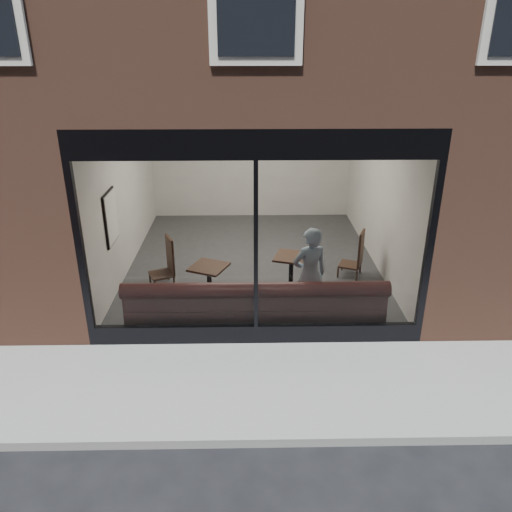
{
  "coord_description": "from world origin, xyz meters",
  "views": [
    {
      "loc": [
        -0.12,
        -4.4,
        4.23
      ],
      "look_at": [
        0.01,
        2.4,
        1.28
      ],
      "focal_mm": 35.0,
      "sensor_mm": 36.0,
      "label": 1
    }
  ],
  "objects_px": {
    "banquette": "(255,316)",
    "cafe_chair_right": "(350,265)",
    "cafe_chair_left": "(161,274)",
    "cafe_table_left": "(209,267)",
    "cafe_table_right": "(291,257)",
    "person": "(310,275)"
  },
  "relations": [
    {
      "from": "cafe_chair_left",
      "to": "cafe_chair_right",
      "type": "relative_size",
      "value": 1.08
    },
    {
      "from": "banquette",
      "to": "cafe_chair_right",
      "type": "relative_size",
      "value": 10.57
    },
    {
      "from": "banquette",
      "to": "cafe_table_left",
      "type": "distance_m",
      "value": 1.19
    },
    {
      "from": "cafe_table_right",
      "to": "cafe_chair_left",
      "type": "height_order",
      "value": "cafe_table_right"
    },
    {
      "from": "cafe_table_right",
      "to": "cafe_chair_right",
      "type": "height_order",
      "value": "cafe_table_right"
    },
    {
      "from": "cafe_chair_left",
      "to": "banquette",
      "type": "bearing_deg",
      "value": 114.32
    },
    {
      "from": "cafe_table_right",
      "to": "cafe_chair_left",
      "type": "distance_m",
      "value": 2.45
    },
    {
      "from": "banquette",
      "to": "cafe_chair_left",
      "type": "xyz_separation_m",
      "value": [
        -1.72,
        1.52,
        0.01
      ]
    },
    {
      "from": "cafe_table_left",
      "to": "cafe_chair_right",
      "type": "bearing_deg",
      "value": 23.45
    },
    {
      "from": "cafe_table_left",
      "to": "cafe_chair_right",
      "type": "height_order",
      "value": "cafe_table_left"
    },
    {
      "from": "person",
      "to": "cafe_table_left",
      "type": "xyz_separation_m",
      "value": [
        -1.64,
        0.46,
        -0.06
      ]
    },
    {
      "from": "banquette",
      "to": "cafe_table_right",
      "type": "height_order",
      "value": "cafe_table_right"
    },
    {
      "from": "cafe_chair_left",
      "to": "cafe_chair_right",
      "type": "height_order",
      "value": "cafe_chair_left"
    },
    {
      "from": "cafe_table_right",
      "to": "cafe_chair_right",
      "type": "distance_m",
      "value": 1.5
    },
    {
      "from": "banquette",
      "to": "cafe_chair_right",
      "type": "distance_m",
      "value": 2.65
    },
    {
      "from": "person",
      "to": "cafe_table_left",
      "type": "distance_m",
      "value": 1.7
    },
    {
      "from": "cafe_table_right",
      "to": "cafe_table_left",
      "type": "bearing_deg",
      "value": -164.16
    },
    {
      "from": "banquette",
      "to": "cafe_chair_right",
      "type": "bearing_deg",
      "value": 45.41
    },
    {
      "from": "person",
      "to": "cafe_table_right",
      "type": "distance_m",
      "value": 0.89
    },
    {
      "from": "cafe_table_left",
      "to": "cafe_chair_left",
      "type": "distance_m",
      "value": 1.33
    },
    {
      "from": "cafe_table_left",
      "to": "cafe_chair_left",
      "type": "xyz_separation_m",
      "value": [
        -0.95,
        0.78,
        -0.5
      ]
    },
    {
      "from": "cafe_table_left",
      "to": "cafe_table_right",
      "type": "bearing_deg",
      "value": 15.84
    }
  ]
}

